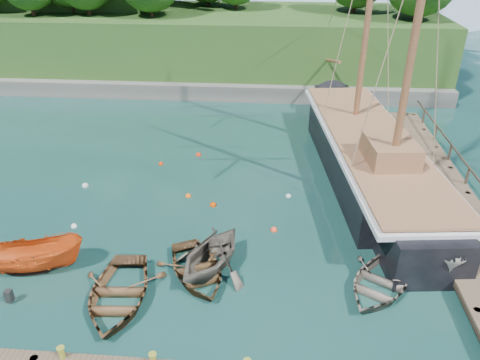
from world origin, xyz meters
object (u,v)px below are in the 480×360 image
object	(u,v)px
rowboat_2	(197,276)
rowboat_0	(119,301)
schooner	(369,160)
motorboat_orange	(37,270)
cabin_boat_white	(439,259)
rowboat_1	(212,270)
rowboat_3	(378,288)

from	to	relation	value
rowboat_2	rowboat_0	bearing A→B (deg)	-174.05
rowboat_2	schooner	world-z (taller)	schooner
motorboat_orange	cabin_boat_white	xyz separation A→B (m)	(17.32, 2.19, 0.00)
rowboat_2	cabin_boat_white	distance (m)	10.65
rowboat_1	schooner	size ratio (longest dim) A/B	0.15
cabin_boat_white	rowboat_1	bearing A→B (deg)	-161.15
rowboat_3	rowboat_2	bearing A→B (deg)	-150.40
rowboat_0	schooner	distance (m)	16.11
rowboat_1	rowboat_3	size ratio (longest dim) A/B	0.95
rowboat_2	schooner	xyz separation A→B (m)	(8.48, 9.69, 1.05)
cabin_boat_white	schooner	size ratio (longest dim) A/B	0.19
rowboat_0	motorboat_orange	size ratio (longest dim) A/B	1.12
cabin_boat_white	schooner	distance (m)	7.98
rowboat_1	cabin_boat_white	bearing A→B (deg)	33.89
rowboat_3	cabin_boat_white	bearing A→B (deg)	66.95
rowboat_0	rowboat_2	world-z (taller)	rowboat_0
rowboat_3	motorboat_orange	world-z (taller)	motorboat_orange
rowboat_1	rowboat_3	xyz separation A→B (m)	(6.89, -0.58, 0.00)
rowboat_1	schooner	bearing A→B (deg)	74.13
rowboat_3	rowboat_1	bearing A→B (deg)	-153.95
rowboat_1	cabin_boat_white	world-z (taller)	rowboat_1
cabin_boat_white	schooner	bearing A→B (deg)	114.05
rowboat_3	cabin_boat_white	size ratio (longest dim) A/B	0.87
motorboat_orange	cabin_boat_white	world-z (taller)	cabin_boat_white
rowboat_2	rowboat_3	xyz separation A→B (m)	(7.45, -0.16, 0.00)
rowboat_2	schooner	distance (m)	12.92
rowboat_1	rowboat_3	world-z (taller)	rowboat_1
schooner	rowboat_0	bearing A→B (deg)	-140.93
schooner	rowboat_2	bearing A→B (deg)	-137.50
rowboat_2	motorboat_orange	distance (m)	6.87
rowboat_0	motorboat_orange	world-z (taller)	motorboat_orange
rowboat_1	schooner	xyz separation A→B (m)	(7.92, 9.27, 1.05)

